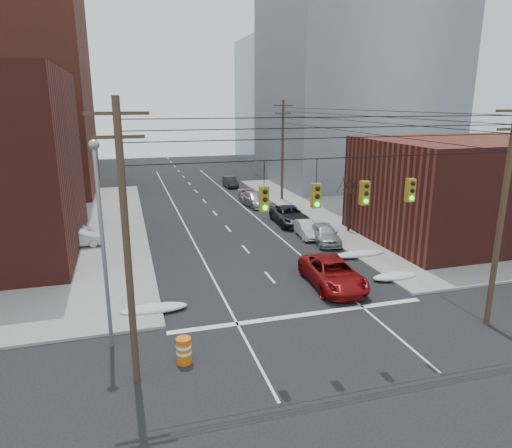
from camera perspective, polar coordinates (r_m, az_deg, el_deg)
ground at (r=19.37m, az=13.35°, el=-19.25°), size 160.00×160.00×0.00m
sidewalk_ne at (r=55.01m, az=24.33°, el=2.45°), size 40.00×40.00×0.15m
building_brick_far at (r=89.62m, az=-27.96°, el=10.25°), size 22.00×18.00×12.00m
building_office at (r=65.26m, az=12.07°, el=16.21°), size 22.00×20.00×25.00m
building_glass at (r=89.78m, az=5.16°, el=15.10°), size 20.00×18.00×22.00m
building_storefront at (r=40.32m, az=25.09°, el=3.92°), size 16.00×12.00×8.00m
utility_pole_left at (r=17.47m, az=-15.88°, el=-2.18°), size 2.20×0.28×11.00m
utility_pole_right at (r=24.29m, az=28.41°, el=1.32°), size 2.20×0.28×11.00m
utility_pole_far at (r=50.88m, az=3.34°, el=9.36°), size 2.20×0.28×11.00m
traffic_signals at (r=19.08m, az=10.56°, el=3.86°), size 17.00×0.42×2.02m
street_light at (r=20.45m, az=-18.75°, el=-0.63°), size 0.44×0.44×9.32m
bare_tree at (r=39.14m, az=11.60°, el=2.23°), size 2.09×2.20×4.93m
snow_nw at (r=25.09m, az=-12.61°, el=-10.28°), size 3.50×1.08×0.42m
snow_ne at (r=30.01m, az=16.93°, el=-6.29°), size 3.00×1.08×0.42m
snow_east_far at (r=33.61m, az=12.80°, el=-3.69°), size 4.00×1.08×0.42m
red_pickup at (r=27.94m, az=9.57°, el=-6.08°), size 3.02×6.04×1.64m
parked_car_a at (r=36.27m, az=8.57°, el=-1.18°), size 2.40×4.70×1.53m
parked_car_b at (r=37.79m, az=6.38°, el=-0.61°), size 1.71×4.08×1.31m
parked_car_c at (r=41.64m, az=4.21°, el=1.09°), size 2.88×5.77×1.57m
parked_car_d at (r=48.73m, az=-0.11°, el=3.13°), size 2.77×5.36×1.49m
parked_car_e at (r=50.61m, az=-0.74°, el=3.52°), size 2.05×4.23×1.39m
parked_car_f at (r=59.95m, az=-3.24°, el=5.28°), size 1.45×4.07×1.34m
lot_car_a at (r=37.09m, az=-21.42°, el=-1.67°), size 3.95×1.50×1.29m
lot_car_b at (r=39.01m, az=-23.41°, el=-0.96°), size 5.46×3.03×1.45m
lot_car_d at (r=42.44m, az=-29.23°, el=-0.57°), size 3.70×1.53×1.25m
construction_barrel at (r=20.29m, az=-9.00°, el=-15.31°), size 0.67×0.67×1.15m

